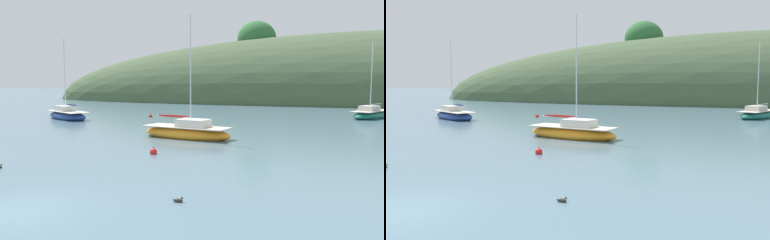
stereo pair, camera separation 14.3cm
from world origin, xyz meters
TOP-DOWN VIEW (x-y plane):
  - ground_plane at (0.00, 0.00)m, footprint 400.00×400.00m
  - sailboat_orange_cutter at (0.16, 18.15)m, footprint 7.73×4.09m
  - sailboat_white_near at (15.88, 40.01)m, footprint 5.85×7.75m
  - sailboat_cream_ketch at (-17.61, 28.73)m, footprint 7.76×6.14m
  - mooring_buoy_outer at (0.30, 11.07)m, footprint 0.44×0.44m
  - mooring_buoy_channel at (-9.40, 33.72)m, footprint 0.44×0.44m
  - duck_trailing at (4.81, 2.46)m, footprint 0.42×0.19m

SIDE VIEW (x-z plane):
  - ground_plane at x=0.00m, z-range 0.00..0.00m
  - duck_trailing at x=4.81m, z-range -0.07..0.17m
  - mooring_buoy_outer at x=0.30m, z-range -0.15..0.39m
  - mooring_buoy_channel at x=-9.40m, z-range -0.15..0.39m
  - sailboat_white_near at x=15.88m, z-range -4.08..4.96m
  - sailboat_orange_cutter at x=0.16m, z-range -4.32..5.20m
  - sailboat_cream_ketch at x=-17.61m, z-range -4.26..5.16m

